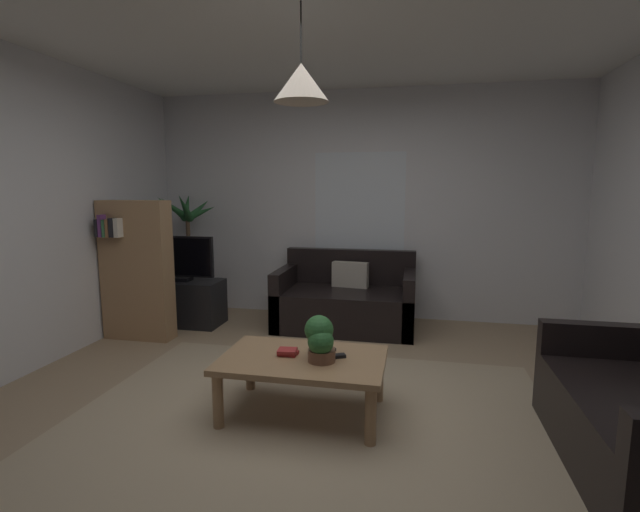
{
  "coord_description": "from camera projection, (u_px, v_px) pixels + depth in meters",
  "views": [
    {
      "loc": [
        0.65,
        -2.8,
        1.52
      ],
      "look_at": [
        0.0,
        0.3,
        1.05
      ],
      "focal_mm": 25.74,
      "sensor_mm": 36.0,
      "label": 1
    }
  ],
  "objects": [
    {
      "name": "remote_on_table_1",
      "position": [
        334.0,
        356.0,
        3.04
      ],
      "size": [
        0.17,
        0.12,
        0.02
      ],
      "primitive_type": "cube",
      "rotation": [
        0.0,
        0.0,
        2.03
      ],
      "color": "black",
      "rests_on": "coffee_table"
    },
    {
      "name": "coffee_table",
      "position": [
        303.0,
        365.0,
        3.07
      ],
      "size": [
        1.09,
        0.7,
        0.4
      ],
      "color": "#A87F56",
      "rests_on": "ground"
    },
    {
      "name": "pendant_lamp",
      "position": [
        301.0,
        82.0,
        2.8
      ],
      "size": [
        0.34,
        0.34,
        0.58
      ],
      "color": "black"
    },
    {
      "name": "tv",
      "position": [
        179.0,
        258.0,
        5.05
      ],
      "size": [
        0.8,
        0.16,
        0.5
      ],
      "color": "black",
      "rests_on": "tv_stand"
    },
    {
      "name": "book_on_table_0",
      "position": [
        288.0,
        353.0,
        3.11
      ],
      "size": [
        0.13,
        0.1,
        0.02
      ],
      "primitive_type": "cube",
      "rotation": [
        0.0,
        0.0,
        -0.07
      ],
      "color": "#B22D2D",
      "rests_on": "coffee_table"
    },
    {
      "name": "book_on_table_1",
      "position": [
        287.0,
        351.0,
        3.09
      ],
      "size": [
        0.13,
        0.12,
        0.02
      ],
      "primitive_type": "cube",
      "rotation": [
        0.0,
        0.0,
        0.09
      ],
      "color": "#B22D2D",
      "rests_on": "coffee_table"
    },
    {
      "name": "potted_palm_corner",
      "position": [
        189.0,
        258.0,
        5.51
      ],
      "size": [
        0.8,
        0.87,
        1.5
      ],
      "color": "#B77051",
      "rests_on": "ground"
    },
    {
      "name": "rug",
      "position": [
        304.0,
        432.0,
        2.87
      ],
      "size": [
        3.18,
        2.8,
        0.01
      ],
      "primitive_type": "cube",
      "color": "tan",
      "rests_on": "ground"
    },
    {
      "name": "tv_stand",
      "position": [
        182.0,
        302.0,
        5.15
      ],
      "size": [
        0.9,
        0.44,
        0.5
      ],
      "primitive_type": "cube",
      "color": "black",
      "rests_on": "ground"
    },
    {
      "name": "floor",
      "position": [
        311.0,
        419.0,
        3.07
      ],
      "size": [
        4.89,
        5.09,
        0.02
      ],
      "primitive_type": "cube",
      "color": "#9E8466",
      "rests_on": "ground"
    },
    {
      "name": "couch_under_window",
      "position": [
        346.0,
        302.0,
        5.03
      ],
      "size": [
        1.48,
        0.86,
        0.82
      ],
      "color": "black",
      "rests_on": "ground"
    },
    {
      "name": "wall_back",
      "position": [
        360.0,
        206.0,
        5.36
      ],
      "size": [
        5.01,
        0.06,
        2.63
      ],
      "primitive_type": "cube",
      "color": "silver",
      "rests_on": "ground"
    },
    {
      "name": "bookshelf_corner",
      "position": [
        136.0,
        269.0,
        4.59
      ],
      "size": [
        0.7,
        0.31,
        1.4
      ],
      "color": "#A87F56",
      "rests_on": "ground"
    },
    {
      "name": "window_pane",
      "position": [
        360.0,
        204.0,
        5.33
      ],
      "size": [
        1.05,
        0.01,
        1.18
      ],
      "primitive_type": "cube",
      "color": "white"
    },
    {
      "name": "potted_plant_on_table",
      "position": [
        320.0,
        338.0,
        2.97
      ],
      "size": [
        0.21,
        0.22,
        0.3
      ],
      "color": "brown",
      "rests_on": "coffee_table"
    },
    {
      "name": "remote_on_table_0",
      "position": [
        324.0,
        351.0,
        3.15
      ],
      "size": [
        0.15,
        0.14,
        0.02
      ],
      "primitive_type": "cube",
      "rotation": [
        0.0,
        0.0,
        2.31
      ],
      "color": "black",
      "rests_on": "coffee_table"
    }
  ]
}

